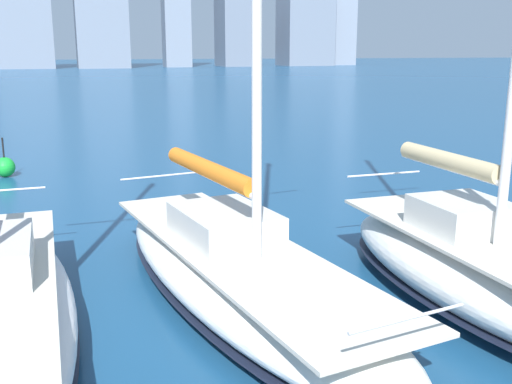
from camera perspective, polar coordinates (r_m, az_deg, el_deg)
name	(u,v)px	position (r m, az deg, el deg)	size (l,w,h in m)	color
sailboat_tan	(474,263)	(11.23, 20.01, -6.34)	(2.44, 7.10, 13.13)	white
sailboat_orange	(237,268)	(10.64, -1.80, -7.28)	(3.96, 9.74, 12.66)	white
channel_buoy	(5,167)	(22.96, -22.80, 2.22)	(0.70, 0.70, 1.40)	green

